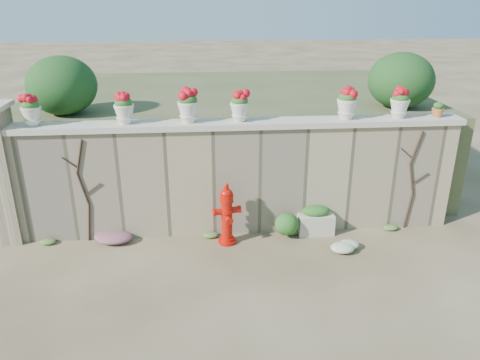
{
  "coord_description": "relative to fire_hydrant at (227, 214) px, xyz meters",
  "views": [
    {
      "loc": [
        -0.61,
        -6.09,
        4.16
      ],
      "look_at": [
        0.03,
        1.4,
        1.16
      ],
      "focal_mm": 35.0,
      "sensor_mm": 36.0,
      "label": 1
    }
  ],
  "objects": [
    {
      "name": "planter_box",
      "position": [
        1.65,
        0.24,
        -0.32
      ],
      "size": [
        0.67,
        0.4,
        0.55
      ],
      "rotation": [
        0.0,
        0.0,
        0.03
      ],
      "color": "beige",
      "rests_on": "ground"
    },
    {
      "name": "stone_wall",
      "position": [
        0.21,
        0.52,
        0.43
      ],
      "size": [
        8.0,
        0.4,
        2.0
      ],
      "primitive_type": "cube",
      "color": "gray",
      "rests_on": "ground"
    },
    {
      "name": "white_flowers",
      "position": [
        2.01,
        -0.45,
        -0.47
      ],
      "size": [
        0.56,
        0.45,
        0.2
      ],
      "primitive_type": "ellipsoid",
      "color": "white",
      "rests_on": "ground"
    },
    {
      "name": "urn_pot_3",
      "position": [
        0.27,
        0.52,
        1.79
      ],
      "size": [
        0.33,
        0.33,
        0.52
      ],
      "color": "beige",
      "rests_on": "wall_cap"
    },
    {
      "name": "urn_pot_5",
      "position": [
        3.11,
        0.52,
        1.79
      ],
      "size": [
        0.34,
        0.34,
        0.53
      ],
      "color": "beige",
      "rests_on": "wall_cap"
    },
    {
      "name": "wall_cap",
      "position": [
        0.21,
        0.52,
        1.48
      ],
      "size": [
        8.1,
        0.52,
        0.1
      ],
      "primitive_type": "cube",
      "color": "beige",
      "rests_on": "stone_wall"
    },
    {
      "name": "raised_fill",
      "position": [
        0.21,
        3.72,
        0.43
      ],
      "size": [
        9.0,
        6.0,
        2.0
      ],
      "primitive_type": "cube",
      "color": "#384C23",
      "rests_on": "ground"
    },
    {
      "name": "fire_hydrant",
      "position": [
        0.0,
        0.0,
        0.0
      ],
      "size": [
        0.5,
        0.35,
        1.14
      ],
      "rotation": [
        0.0,
        0.0,
        0.22
      ],
      "color": "#BC1007",
      "rests_on": "ground"
    },
    {
      "name": "terracotta_pot",
      "position": [
        3.84,
        0.52,
        1.65
      ],
      "size": [
        0.22,
        0.22,
        0.26
      ],
      "color": "#A66032",
      "rests_on": "wall_cap"
    },
    {
      "name": "magenta_clump",
      "position": [
        -2.11,
        0.21,
        -0.46
      ],
      "size": [
        0.87,
        0.58,
        0.23
      ],
      "primitive_type": "ellipsoid",
      "color": "#AC2274",
      "rests_on": "ground"
    },
    {
      "name": "urn_pot_2",
      "position": [
        -0.61,
        0.52,
        1.81
      ],
      "size": [
        0.36,
        0.36,
        0.57
      ],
      "color": "beige",
      "rests_on": "wall_cap"
    },
    {
      "name": "back_shrub_left",
      "position": [
        -2.99,
        1.72,
        1.98
      ],
      "size": [
        1.3,
        1.3,
        1.1
      ],
      "primitive_type": "ellipsoid",
      "color": "#143814",
      "rests_on": "raised_fill"
    },
    {
      "name": "ground",
      "position": [
        0.21,
        -1.28,
        -0.57
      ],
      "size": [
        80.0,
        80.0,
        0.0
      ],
      "primitive_type": "plane",
      "color": "brown",
      "rests_on": "ground"
    },
    {
      "name": "urn_pot_1",
      "position": [
        -1.69,
        0.52,
        1.79
      ],
      "size": [
        0.34,
        0.34,
        0.53
      ],
      "color": "beige",
      "rests_on": "wall_cap"
    },
    {
      "name": "vine_right",
      "position": [
        3.44,
        0.3,
        0.42
      ],
      "size": [
        0.6,
        0.04,
        1.91
      ],
      "color": "black",
      "rests_on": "ground"
    },
    {
      "name": "back_shrub_right",
      "position": [
        3.61,
        1.72,
        1.98
      ],
      "size": [
        1.3,
        1.3,
        1.1
      ],
      "primitive_type": "ellipsoid",
      "color": "#143814",
      "rests_on": "raised_fill"
    },
    {
      "name": "urn_pot_4",
      "position": [
        2.16,
        0.52,
        1.81
      ],
      "size": [
        0.36,
        0.36,
        0.56
      ],
      "color": "beige",
      "rests_on": "wall_cap"
    },
    {
      "name": "green_shrub",
      "position": [
        1.11,
        0.01,
        -0.25
      ],
      "size": [
        0.68,
        0.61,
        0.64
      ],
      "primitive_type": "ellipsoid",
      "color": "#1E5119",
      "rests_on": "ground"
    },
    {
      "name": "vine_left",
      "position": [
        -2.46,
        0.3,
        0.42
      ],
      "size": [
        0.6,
        0.04,
        1.91
      ],
      "color": "black",
      "rests_on": "ground"
    },
    {
      "name": "urn_pot_0",
      "position": [
        -3.21,
        0.52,
        1.78
      ],
      "size": [
        0.33,
        0.33,
        0.52
      ],
      "color": "beige",
      "rests_on": "wall_cap"
    }
  ]
}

